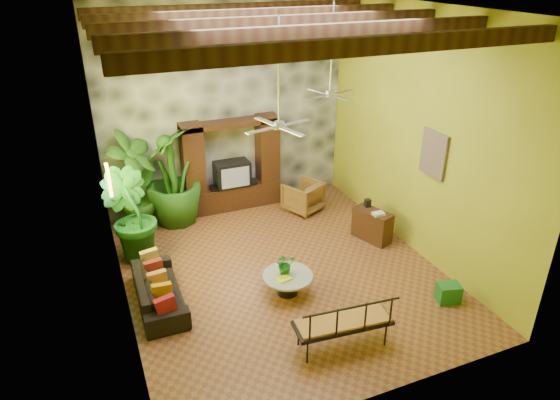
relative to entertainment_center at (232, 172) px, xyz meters
name	(u,v)px	position (x,y,z in m)	size (l,w,h in m)	color
ground	(281,270)	(0.00, -3.14, -0.97)	(7.00, 7.00, 0.00)	brown
ceiling	(281,8)	(0.00, -3.14, 4.03)	(6.00, 7.00, 0.02)	silver
back_wall	(225,107)	(0.00, 0.36, 1.53)	(6.00, 0.02, 5.00)	olive
left_wall	(108,181)	(-3.00, -3.14, 1.53)	(0.02, 7.00, 5.00)	olive
right_wall	(418,135)	(3.00, -3.14, 1.53)	(0.02, 7.00, 5.00)	olive
stone_accent_wall	(225,108)	(0.00, 0.30, 1.53)	(5.98, 0.10, 4.98)	#323539
ceiling_beams	(281,22)	(0.00, -3.14, 3.81)	(5.95, 5.36, 0.22)	#301E0F
entertainment_center	(232,172)	(0.00, 0.00, 0.00)	(2.40, 0.55, 2.30)	black
ceiling_fan_front	(279,113)	(-0.20, -3.54, 2.44)	(1.28, 1.28, 1.86)	#BBBABF
ceiling_fan_back	(330,84)	(1.60, -1.94, 2.44)	(1.28, 1.28, 1.86)	#BBBABF
wall_art_mask	(109,180)	(-2.96, -2.14, 1.13)	(0.06, 0.32, 0.55)	gold
wall_art_painting	(434,154)	(2.96, -3.74, 1.33)	(0.06, 0.70, 0.90)	navy
sofa	(159,290)	(-2.45, -3.25, -0.68)	(1.96, 0.77, 0.57)	black
wicker_armchair	(303,196)	(1.56, -0.85, -0.59)	(0.81, 0.83, 0.76)	#935F35
tall_plant_a	(135,182)	(-2.34, -0.25, 0.22)	(1.25, 0.85, 2.37)	#296019
tall_plant_b	(130,217)	(-2.65, -1.53, 0.02)	(1.09, 0.88, 1.98)	#17591B
tall_plant_c	(173,176)	(-1.49, -0.21, 0.22)	(1.32, 1.32, 2.36)	#225516
coffee_table	(288,281)	(-0.17, -3.87, -0.71)	(0.94, 0.94, 0.40)	black
centerpiece_plant	(285,264)	(-0.18, -3.80, -0.36)	(0.36, 0.32, 0.40)	#1A651B
yellow_tray	(284,279)	(-0.29, -3.97, -0.55)	(0.27, 0.19, 0.03)	yellow
iron_bench	(345,322)	(0.09, -5.59, -0.43)	(1.63, 0.71, 0.57)	black
side_console	(372,225)	(2.38, -2.74, -0.62)	(0.39, 0.87, 0.70)	#3A1F12
green_bin	(448,293)	(2.46, -5.24, -0.79)	(0.41, 0.31, 0.36)	#1D6E20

